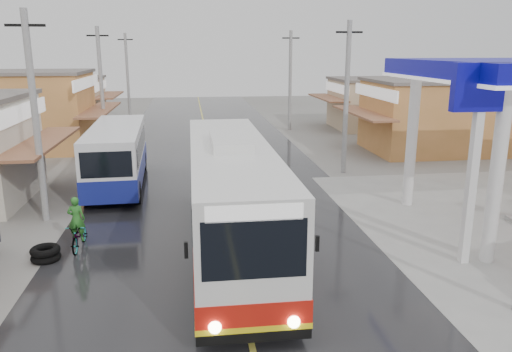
# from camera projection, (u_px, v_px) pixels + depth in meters

# --- Properties ---
(ground) EXTENTS (120.00, 120.00, 0.00)m
(ground) POSITION_uv_depth(u_px,v_px,m) (248.00, 330.00, 12.01)
(ground) COLOR slate
(ground) RESTS_ON ground
(road) EXTENTS (12.00, 90.00, 0.02)m
(road) POSITION_uv_depth(u_px,v_px,m) (215.00, 176.00, 26.41)
(road) COLOR black
(road) RESTS_ON ground
(centre_line) EXTENTS (0.15, 90.00, 0.01)m
(centre_line) POSITION_uv_depth(u_px,v_px,m) (215.00, 176.00, 26.41)
(centre_line) COLOR #D8CC4C
(centre_line) RESTS_ON road
(shopfronts_right) EXTENTS (11.00, 44.00, 4.80)m
(shopfronts_right) POSITION_uv_depth(u_px,v_px,m) (512.00, 182.00, 25.45)
(shopfronts_right) COLOR beige
(shopfronts_right) RESTS_ON ground
(utility_poles_left) EXTENTS (1.60, 50.00, 8.00)m
(utility_poles_left) POSITION_uv_depth(u_px,v_px,m) (82.00, 176.00, 26.48)
(utility_poles_left) COLOR gray
(utility_poles_left) RESTS_ON ground
(utility_poles_right) EXTENTS (1.60, 36.00, 8.00)m
(utility_poles_right) POSITION_uv_depth(u_px,v_px,m) (343.00, 172.00, 27.31)
(utility_poles_right) COLOR gray
(utility_poles_right) RESTS_ON ground
(coach_bus) EXTENTS (2.92, 12.39, 3.86)m
(coach_bus) POSITION_uv_depth(u_px,v_px,m) (231.00, 196.00, 16.49)
(coach_bus) COLOR silver
(coach_bus) RESTS_ON road
(second_bus) EXTENTS (2.73, 8.91, 2.93)m
(second_bus) POSITION_uv_depth(u_px,v_px,m) (117.00, 155.00, 24.27)
(second_bus) COLOR silver
(second_bus) RESTS_ON road
(cyclist) EXTENTS (0.67, 1.76, 1.88)m
(cyclist) POSITION_uv_depth(u_px,v_px,m) (79.00, 232.00, 16.76)
(cyclist) COLOR black
(cyclist) RESTS_ON ground
(tyre_stack) EXTENTS (0.93, 0.93, 0.48)m
(tyre_stack) POSITION_uv_depth(u_px,v_px,m) (45.00, 254.00, 15.91)
(tyre_stack) COLOR black
(tyre_stack) RESTS_ON ground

